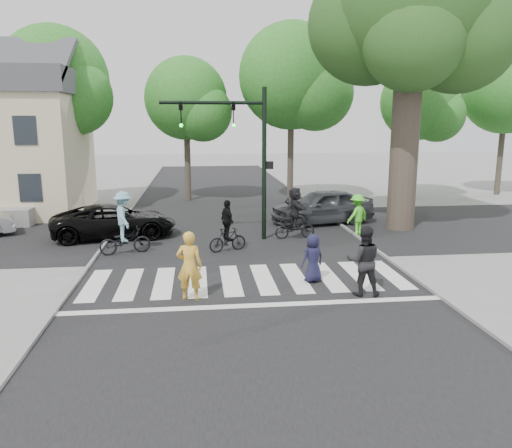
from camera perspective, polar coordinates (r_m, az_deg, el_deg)
The scene contains 24 objects.
ground at distance 14.27m, azimuth -0.59°, elevation -7.61°, with size 120.00×120.00×0.00m, color gray.
road_stem at distance 19.04m, azimuth -2.20°, elevation -2.64°, with size 10.00×70.00×0.01m, color black.
road_cross at distance 21.95m, azimuth -2.82°, elevation -0.71°, with size 70.00×10.00×0.01m, color black.
curb_left at distance 19.32m, azimuth -17.33°, elevation -2.83°, with size 0.10×70.00×0.10m, color gray.
curb_right at distance 20.05m, azimuth 12.35°, elevation -2.04°, with size 0.10×70.00×0.10m, color gray.
crosswalk at distance 14.89m, azimuth -0.87°, elevation -6.74°, with size 10.00×3.85×0.01m.
traffic_signal at distance 19.69m, azimuth -1.53°, elevation 9.32°, with size 4.45×0.29×6.00m.
eucalyptus at distance 23.30m, azimuth 17.35°, elevation 22.00°, with size 8.30×7.20×13.00m.
bg_tree_1 at distance 29.83m, azimuth -21.54°, elevation 14.64°, with size 6.09×5.80×9.80m.
bg_tree_2 at distance 30.03m, azimuth -7.54°, elevation 13.64°, with size 5.04×4.80×8.40m.
bg_tree_3 at distance 29.31m, azimuth 4.78°, elevation 16.02°, with size 6.30×6.00×10.20m.
bg_tree_4 at distance 32.53m, azimuth 18.60°, elevation 12.73°, with size 4.83×4.60×8.15m.
bg_tree_5 at distance 36.00m, azimuth 27.25°, elevation 13.07°, with size 5.67×5.40×9.30m.
house at distance 29.18m, azimuth -27.22°, elevation 8.63°, with size 8.40×8.10×8.82m.
pedestrian_woman at distance 13.41m, azimuth -7.62°, elevation -4.76°, with size 0.69×0.45×1.89m, color gold.
pedestrian_child at distance 14.91m, azimuth 6.52°, elevation -3.90°, with size 0.71×0.46×1.46m, color #181833.
pedestrian_adult at distance 13.95m, azimuth 12.20°, elevation -4.14°, with size 0.95×0.74×1.95m, color black.
cyclist_left at distance 18.46m, azimuth -14.83°, elevation -0.34°, with size 1.90×1.31×2.28m.
cyclist_mid at distance 18.27m, azimuth -3.28°, elevation -0.75°, with size 1.52×0.96×1.92m.
cyclist_right at distance 20.30m, azimuth 4.49°, elevation 0.93°, with size 1.70×1.59×2.10m.
car_suv at distance 21.26m, azimuth -15.89°, elevation 0.32°, with size 2.28×4.95×1.37m, color black.
car_grey at distance 23.41m, azimuth 7.56°, elevation 2.00°, with size 1.92×4.78×1.63m, color #393B40.
bystander_hivis at distance 21.28m, azimuth 11.51°, elevation 1.04°, with size 1.12×0.64×1.74m, color #4FCF2C.
bystander_dark at distance 22.77m, azimuth 4.05°, elevation 1.88°, with size 0.62×0.40×1.69m, color black.
Camera 1 is at (-1.43, -13.39, 4.72)m, focal length 35.00 mm.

